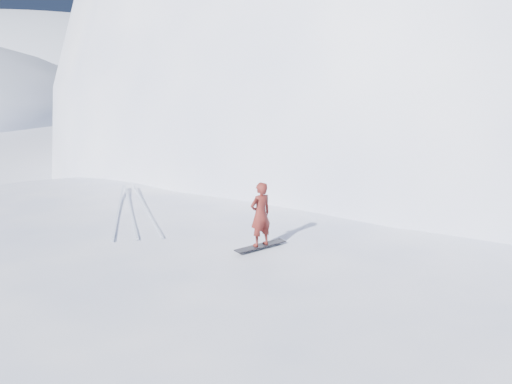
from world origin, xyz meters
The scene contains 9 objects.
ground centered at (0.00, 0.00, 0.00)m, with size 400.00×400.00×0.00m, color white.
near_ridge centered at (1.00, 3.00, 0.00)m, with size 36.00×28.00×4.80m, color white.
summit_peak centered at (22.00, 26.00, 0.00)m, with size 60.00×56.00×56.00m, color white.
peak_shoulder centered at (10.00, 20.00, 0.00)m, with size 28.00×24.00×18.00m, color white.
far_ridge_c centered at (-40.00, 110.00, 0.00)m, with size 140.00×90.00×36.00m, color white.
wind_bumps centered at (-0.56, 2.12, 0.00)m, with size 16.00×14.40×1.00m.
snowboard centered at (3.20, 0.46, 2.41)m, with size 1.39×0.26×0.02m, color black.
snowboarder centered at (3.20, 0.46, 3.21)m, with size 0.57×0.37×1.56m, color maroon.
board_tracks centered at (-0.35, 4.18, 2.42)m, with size 1.90×5.97×0.04m.
Camera 1 is at (1.87, -10.81, 6.65)m, focal length 35.00 mm.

